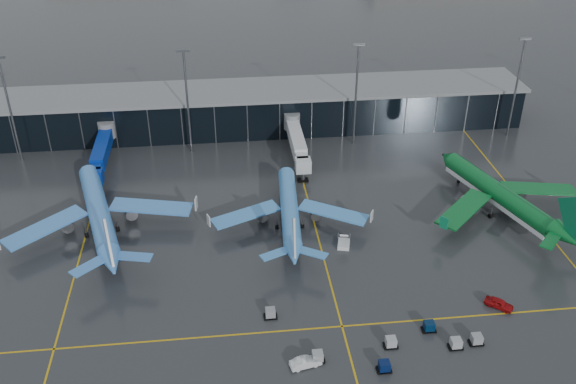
{
  "coord_description": "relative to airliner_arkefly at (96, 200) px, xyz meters",
  "views": [
    {
      "loc": [
        -7.35,
        -91.04,
        71.09
      ],
      "look_at": [
        5.0,
        18.0,
        6.0
      ],
      "focal_mm": 40.0,
      "sensor_mm": 36.0,
      "label": 1
    }
  ],
  "objects": [
    {
      "name": "taxi_lines",
      "position": [
        42.31,
        -7.52,
        -6.67
      ],
      "size": [
        220.0,
        120.0,
        0.02
      ],
      "color": "gold",
      "rests_on": "ground"
    },
    {
      "name": "airliner_aer_lingus",
      "position": [
        80.33,
        -2.12,
        -0.27
      ],
      "size": [
        47.72,
        50.98,
        12.82
      ],
      "primitive_type": null,
      "rotation": [
        0.0,
        0.0,
        0.31
      ],
      "color": "#0B6128",
      "rests_on": "ground"
    },
    {
      "name": "terminal_pier",
      "position": [
        32.31,
        43.87,
        -1.26
      ],
      "size": [
        142.0,
        17.0,
        10.7
      ],
      "color": "black",
      "rests_on": "ground"
    },
    {
      "name": "service_van_red",
      "position": [
        69.1,
        -31.5,
        -5.88
      ],
      "size": [
        4.82,
        4.49,
        1.61
      ],
      "primitive_type": "imported",
      "rotation": [
        0.0,
        0.0,
        0.87
      ],
      "color": "#9F0C0F",
      "rests_on": "ground"
    },
    {
      "name": "ground",
      "position": [
        32.31,
        -18.13,
        -6.68
      ],
      "size": [
        600.0,
        600.0,
        0.0
      ],
      "primitive_type": "plane",
      "color": "#282B2D",
      "rests_on": "ground"
    },
    {
      "name": "jet_bridges",
      "position": [
        -2.69,
        24.86,
        -2.13
      ],
      "size": [
        94.0,
        27.5,
        7.2
      ],
      "color": "#595B60",
      "rests_on": "ground"
    },
    {
      "name": "baggage_carts",
      "position": [
        48.7,
        -38.01,
        -5.92
      ],
      "size": [
        33.4,
        15.0,
        1.7
      ],
      "color": "black",
      "rests_on": "ground"
    },
    {
      "name": "mobile_airstair",
      "position": [
        46.73,
        -11.28,
        -5.91
      ],
      "size": [
        2.91,
        3.64,
        3.45
      ],
      "rotation": [
        0.0,
        0.0,
        -0.25
      ],
      "color": "white",
      "rests_on": "ground"
    },
    {
      "name": "airliner_klm_near",
      "position": [
        37.33,
        -2.3,
        -0.95
      ],
      "size": [
        35.13,
        39.37,
        11.46
      ],
      "primitive_type": null,
      "rotation": [
        0.0,
        0.0,
        -0.07
      ],
      "color": "#4490DF",
      "rests_on": "ground"
    },
    {
      "name": "service_van_white",
      "position": [
        35.3,
        -40.98,
        -5.89
      ],
      "size": [
        5.02,
        2.69,
        1.57
      ],
      "primitive_type": "imported",
      "rotation": [
        0.0,
        0.0,
        1.8
      ],
      "color": "silver",
      "rests_on": "ground"
    },
    {
      "name": "airliner_arkefly",
      "position": [
        0.0,
        0.0,
        0.0
      ],
      "size": [
        48.06,
        51.82,
        13.36
      ],
      "primitive_type": null,
      "rotation": [
        0.0,
        0.0,
        0.26
      ],
      "color": "#448BE2",
      "rests_on": "ground"
    },
    {
      "name": "flood_masts",
      "position": [
        37.31,
        31.87,
        7.13
      ],
      "size": [
        203.0,
        0.5,
        25.5
      ],
      "color": "#595B60",
      "rests_on": "ground"
    }
  ]
}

